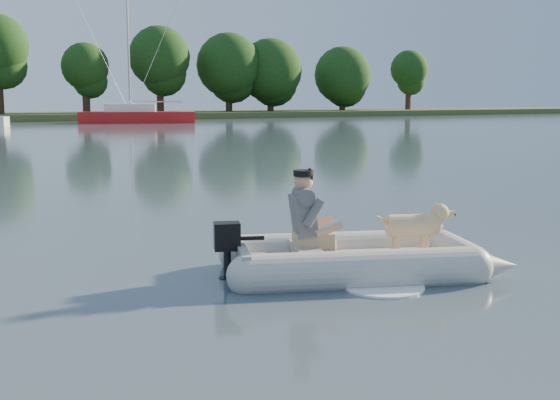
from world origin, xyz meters
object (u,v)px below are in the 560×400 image
dinghy (361,226)px  man (305,212)px  sailboat (137,116)px  dog (410,230)px

dinghy → man: bearing=175.8°
man → sailboat: bearing=94.7°
sailboat → dinghy: bearing=-84.1°
dog → sailboat: sailboat is taller
dinghy → dog: (0.61, -0.16, -0.07)m
sailboat → dog: bearing=-83.4°
dinghy → dog: size_ratio=5.21×
dinghy → sailboat: sailboat is taller
man → sailboat: size_ratio=0.08×
man → dog: bearing=-0.0°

